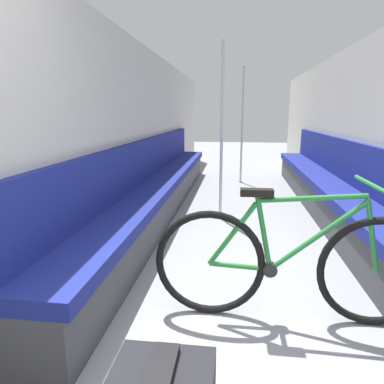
% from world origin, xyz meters
% --- Properties ---
extents(wall_left, '(0.10, 10.63, 2.14)m').
position_xyz_m(wall_left, '(-1.35, 3.72, 1.07)').
color(wall_left, beige).
rests_on(wall_left, ground).
extents(wall_right, '(0.10, 10.63, 2.14)m').
position_xyz_m(wall_right, '(1.35, 3.72, 1.07)').
color(wall_right, beige).
rests_on(wall_right, ground).
extents(bench_seat_row_left, '(0.46, 6.13, 0.98)m').
position_xyz_m(bench_seat_row_left, '(-1.10, 3.59, 0.32)').
color(bench_seat_row_left, '#3D3D42').
rests_on(bench_seat_row_left, ground).
extents(bench_seat_row_right, '(0.46, 6.13, 0.98)m').
position_xyz_m(bench_seat_row_right, '(1.10, 3.59, 0.32)').
color(bench_seat_row_right, '#3D3D42').
rests_on(bench_seat_row_right, ground).
extents(bicycle, '(1.74, 0.46, 0.92)m').
position_xyz_m(bicycle, '(0.25, 1.29, 0.38)').
color(bicycle, black).
rests_on(bicycle, ground).
extents(grab_pole_near, '(0.08, 0.08, 2.12)m').
position_xyz_m(grab_pole_near, '(-0.01, 5.77, 1.03)').
color(grab_pole_near, gray).
rests_on(grab_pole_near, ground).
extents(grab_pole_far, '(0.08, 0.08, 2.12)m').
position_xyz_m(grab_pole_far, '(-0.29, 3.41, 1.03)').
color(grab_pole_far, gray).
rests_on(grab_pole_far, ground).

